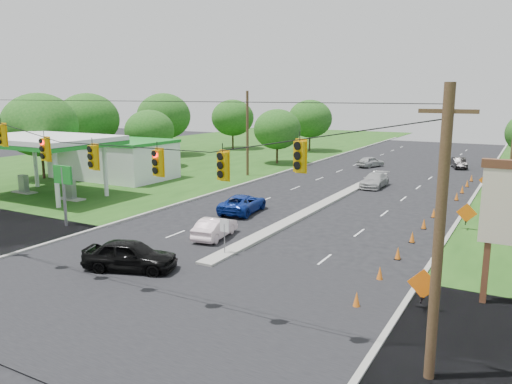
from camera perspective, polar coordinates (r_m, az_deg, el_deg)
The scene contains 37 objects.
ground at distance 22.97m, azimuth -11.87°, elevation -11.28°, with size 160.00×160.00×0.00m, color black.
grass_left at distance 57.56m, azimuth -21.48°, elevation 1.70°, with size 40.00×160.00×0.06m, color #1E4714.
cross_street at distance 22.97m, azimuth -11.87°, elevation -11.28°, with size 160.00×14.00×0.02m, color black.
curb_left at distance 52.61m, azimuth 1.29°, elevation 1.66°, with size 0.25×110.00×0.16m, color gray.
curb_right at distance 46.85m, azimuth 23.68°, elevation -0.47°, with size 0.25×110.00×0.16m, color gray.
median at distance 40.44m, azimuth 7.98°, elevation -1.35°, with size 1.00×34.00×0.18m, color gray.
median_sign at distance 27.04m, azimuth -3.63°, elevation -4.34°, with size 0.55×0.06×2.05m.
signal_span at distance 20.91m, azimuth -14.31°, elevation 0.60°, with size 25.60×0.32×9.00m.
utility_pole_far_left at distance 53.22m, azimuth -0.99°, elevation 6.65°, with size 0.28×0.28×9.00m, color #422D1C.
gas_station at distance 52.64m, azimuth -17.05°, elevation 4.01°, with size 18.40×19.70×5.20m.
cone_0 at distance 21.42m, azimuth 11.42°, elevation -11.95°, with size 0.32×0.32×0.70m, color orange.
cone_1 at distance 24.56m, azimuth 13.97°, elevation -9.01°, with size 0.32×0.32×0.70m, color orange.
cone_2 at distance 27.78m, azimuth 15.91°, elevation -6.73°, with size 0.32×0.32×0.70m, color orange.
cone_3 at distance 31.07m, azimuth 17.43°, elevation -4.92°, with size 0.32×0.32×0.70m, color orange.
cone_4 at distance 34.39m, azimuth 18.65°, elevation -3.45°, with size 0.32×0.32×0.70m, color orange.
cone_5 at distance 37.75m, azimuth 19.65°, elevation -2.25°, with size 0.32×0.32×0.70m, color orange.
cone_6 at distance 41.13m, azimuth 20.49°, elevation -1.24°, with size 0.32×0.32×0.70m, color orange.
cone_7 at distance 44.46m, azimuth 21.96°, elevation -0.46°, with size 0.32×0.32×0.70m, color orange.
cone_8 at distance 47.88m, azimuth 22.51°, elevation 0.28°, with size 0.32×0.32×0.70m, color orange.
cone_9 at distance 51.31m, azimuth 22.99°, elevation 0.92°, with size 0.32×0.32×0.70m, color orange.
cone_10 at distance 54.75m, azimuth 23.41°, elevation 1.48°, with size 0.32×0.32×0.70m, color orange.
work_sign_0 at distance 21.53m, azimuth 18.55°, elevation -10.08°, with size 1.27×0.58×1.37m.
work_sign_1 at distance 34.87m, azimuth 22.93°, elevation -2.31°, with size 1.27×0.58×1.37m.
work_sign_2 at distance 48.58m, azimuth 24.84°, elevation 1.13°, with size 1.27×0.58×1.37m.
tree_1 at distance 55.75m, azimuth -23.48°, elevation 7.05°, with size 7.56×7.56×8.82m.
tree_2 at distance 61.13m, azimuth -12.07°, elevation 6.84°, with size 5.88×5.88×6.86m.
tree_3 at distance 72.54m, azimuth -10.48°, elevation 8.52°, with size 7.56×7.56×8.82m.
tree_4 at distance 79.99m, azimuth -2.69°, elevation 8.48°, with size 6.72×6.72×7.84m.
tree_5 at distance 62.72m, azimuth 2.45°, elevation 7.17°, with size 5.88×5.88×6.86m.
tree_6 at distance 77.11m, azimuth 6.19°, elevation 8.32°, with size 6.72×6.72×7.84m.
tree_14 at distance 65.23m, azimuth -18.64°, elevation 7.85°, with size 7.56×7.56×8.82m.
black_sedan at distance 25.74m, azimuth -14.20°, elevation -7.03°, with size 1.88×4.66×1.59m, color black.
white_sedan at distance 30.62m, azimuth -4.71°, elevation -4.08°, with size 1.37×3.93×1.30m, color white.
blue_pickup at distance 37.03m, azimuth -1.51°, elevation -1.31°, with size 2.27×4.92×1.37m, color navy.
silver_car_far at distance 48.33m, azimuth 13.40°, elevation 1.31°, with size 1.88×4.61×1.34m, color #A8A8A8.
silver_car_oncoming at distance 61.71m, azimuth 12.95°, elevation 3.39°, with size 1.52×3.78×1.29m, color #A9A9A9.
dark_car_receding at distance 63.91m, azimuth 22.18°, elevation 3.10°, with size 1.35×3.87×1.27m, color black.
Camera 1 is at (14.18, -15.86, 8.67)m, focal length 35.00 mm.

